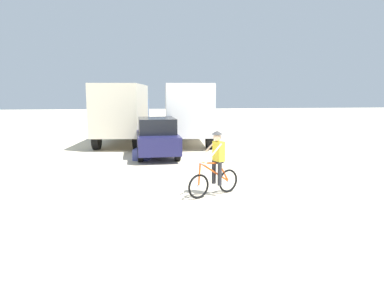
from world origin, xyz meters
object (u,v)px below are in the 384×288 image
object	(u,v)px
box_truck_cream_rv	(124,111)
box_truck_avon_van	(187,111)
supply_crate	(142,154)
cyclist_orange_shirt	(216,166)
sedan_parked	(157,137)

from	to	relation	value
box_truck_cream_rv	box_truck_avon_van	xyz separation A→B (m)	(3.60, -0.39, 0.00)
box_truck_cream_rv	supply_crate	bearing A→B (deg)	-78.26
cyclist_orange_shirt	supply_crate	world-z (taller)	cyclist_orange_shirt
box_truck_avon_van	sedan_parked	bearing A→B (deg)	-114.53
sedan_parked	cyclist_orange_shirt	size ratio (longest dim) A/B	2.34
box_truck_avon_van	supply_crate	xyz separation A→B (m)	(-2.52, -4.79, -1.64)
supply_crate	box_truck_cream_rv	bearing A→B (deg)	101.74
sedan_parked	supply_crate	world-z (taller)	sedan_parked
supply_crate	cyclist_orange_shirt	bearing A→B (deg)	-70.04
box_truck_cream_rv	supply_crate	size ratio (longest dim) A/B	8.42
supply_crate	box_truck_avon_van	bearing A→B (deg)	62.22
sedan_parked	cyclist_orange_shirt	distance (m)	6.52
cyclist_orange_shirt	supply_crate	size ratio (longest dim) A/B	2.20
box_truck_avon_van	supply_crate	distance (m)	5.66
box_truck_cream_rv	box_truck_avon_van	world-z (taller)	same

